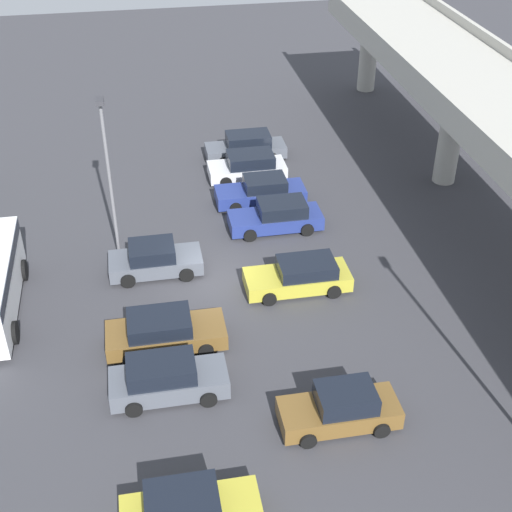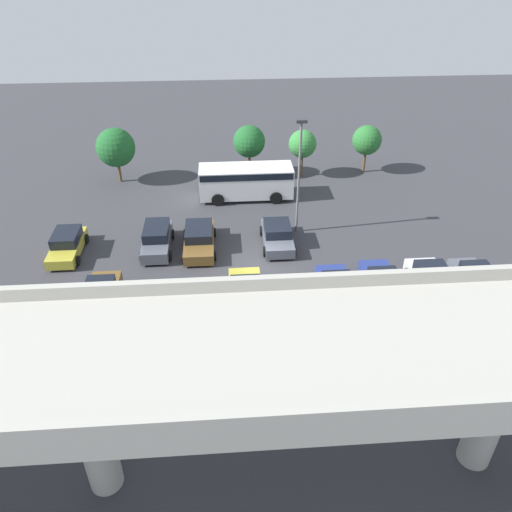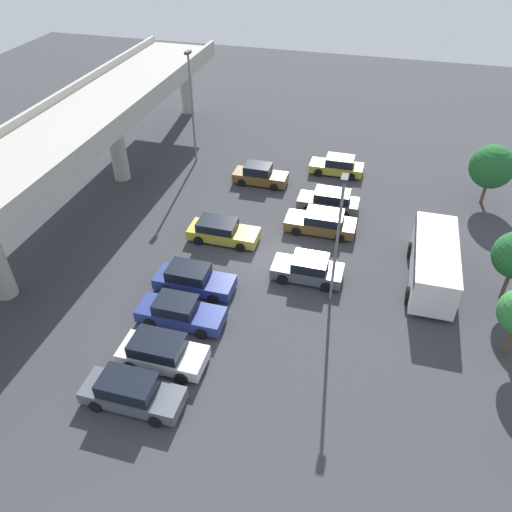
{
  "view_description": "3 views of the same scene",
  "coord_description": "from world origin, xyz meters",
  "views": [
    {
      "loc": [
        26.72,
        -2.86,
        19.48
      ],
      "look_at": [
        0.37,
        1.99,
        1.38
      ],
      "focal_mm": 50.0,
      "sensor_mm": 36.0,
      "label": 1
    },
    {
      "loc": [
        2.39,
        26.31,
        18.15
      ],
      "look_at": [
        0.58,
        1.42,
        1.72
      ],
      "focal_mm": 35.0,
      "sensor_mm": 36.0,
      "label": 2
    },
    {
      "loc": [
        -24.85,
        -5.71,
        19.98
      ],
      "look_at": [
        -0.97,
        0.82,
        0.87
      ],
      "focal_mm": 35.0,
      "sensor_mm": 36.0,
      "label": 3
    }
  ],
  "objects": [
    {
      "name": "parked_car_9",
      "position": [
        12.82,
        -2.41,
        0.71
      ],
      "size": [
        2.03,
        4.35,
        1.51
      ],
      "rotation": [
        0.0,
        0.0,
        1.57
      ],
      "color": "gold",
      "rests_on": "ground_plane"
    },
    {
      "name": "highway_overpass",
      "position": [
        -0.0,
        14.46,
        5.97
      ],
      "size": [
        45.48,
        6.44,
        7.35
      ],
      "color": "#ADAAA0",
      "rests_on": "ground_plane"
    },
    {
      "name": "parked_car_8",
      "position": [
        9.55,
        3.39,
        0.73
      ],
      "size": [
        1.96,
        4.31,
        1.6
      ],
      "rotation": [
        0.0,
        0.0,
        -1.57
      ],
      "color": "brown",
      "rests_on": "ground_plane"
    },
    {
      "name": "tree_front_left",
      "position": [
        -10.12,
        -14.14,
        2.91
      ],
      "size": [
        2.52,
        2.52,
        4.18
      ],
      "color": "brown",
      "rests_on": "ground_plane"
    },
    {
      "name": "parked_car_0",
      "position": [
        -12.37,
        3.75,
        0.74
      ],
      "size": [
        2.05,
        4.85,
        1.58
      ],
      "rotation": [
        0.0,
        0.0,
        -1.57
      ],
      "color": "#515660",
      "rests_on": "ground_plane"
    },
    {
      "name": "parked_car_3",
      "position": [
        -3.97,
        3.9,
        0.72
      ],
      "size": [
        2.1,
        4.77,
        1.55
      ],
      "rotation": [
        0.0,
        0.0,
        -1.57
      ],
      "color": "navy",
      "rests_on": "ground_plane"
    },
    {
      "name": "ground_plane",
      "position": [
        0.0,
        0.0,
        0.0
      ],
      "size": [
        94.73,
        94.73,
        0.0
      ],
      "primitive_type": "plane",
      "color": "#38383D"
    },
    {
      "name": "tree_front_far_right",
      "position": [
        11.09,
        -13.66,
        3.03
      ],
      "size": [
        3.2,
        3.2,
        4.64
      ],
      "color": "brown",
      "rests_on": "ground_plane"
    },
    {
      "name": "tree_front_right",
      "position": [
        0.04,
        -13.91,
        3.15
      ],
      "size": [
        2.7,
        2.7,
        4.51
      ],
      "color": "brown",
      "rests_on": "ground_plane"
    },
    {
      "name": "shuttle_bus",
      "position": [
        0.56,
        -9.83,
        1.56
      ],
      "size": [
        7.33,
        2.79,
        2.6
      ],
      "rotation": [
        0.0,
        0.0,
        3.14
      ],
      "color": "white",
      "rests_on": "ground_plane"
    },
    {
      "name": "parked_car_4",
      "position": [
        -1.17,
        -2.54,
        0.71
      ],
      "size": [
        2.16,
        4.32,
        1.53
      ],
      "rotation": [
        0.0,
        0.0,
        1.57
      ],
      "color": "#515660",
      "rests_on": "ground_plane"
    },
    {
      "name": "parked_car_5",
      "position": [
        1.31,
        3.84,
        0.69
      ],
      "size": [
        2.14,
        4.76,
        1.45
      ],
      "rotation": [
        0.0,
        0.0,
        -1.57
      ],
      "color": "gold",
      "rests_on": "ground_plane"
    },
    {
      "name": "parked_car_6",
      "position": [
        4.13,
        -2.5,
        0.71
      ],
      "size": [
        2.22,
        4.85,
        1.5
      ],
      "rotation": [
        0.0,
        0.0,
        1.57
      ],
      "color": "brown",
      "rests_on": "ground_plane"
    },
    {
      "name": "lamp_post_near_aisle",
      "position": [
        -2.71,
        -4.19,
        4.75
      ],
      "size": [
        0.7,
        0.35,
        8.13
      ],
      "color": "slate",
      "rests_on": "ground_plane"
    },
    {
      "name": "parked_car_2",
      "position": [
        -6.75,
        3.61,
        0.7
      ],
      "size": [
        2.07,
        4.86,
        1.51
      ],
      "rotation": [
        0.0,
        0.0,
        -1.57
      ],
      "color": "navy",
      "rests_on": "ground_plane"
    },
    {
      "name": "parked_car_1",
      "position": [
        -9.74,
        3.39,
        0.75
      ],
      "size": [
        2.2,
        4.45,
        1.55
      ],
      "rotation": [
        0.0,
        0.0,
        -1.57
      ],
      "color": "silver",
      "rests_on": "ground_plane"
    },
    {
      "name": "parked_car_7",
      "position": [
        6.95,
        -2.62,
        0.77
      ],
      "size": [
        2.02,
        4.42,
        1.62
      ],
      "rotation": [
        0.0,
        0.0,
        1.57
      ],
      "color": "#515660",
      "rests_on": "ground_plane"
    },
    {
      "name": "tree_front_centre",
      "position": [
        -4.46,
        -13.63,
        2.92
      ],
      "size": [
        2.35,
        2.35,
        4.12
      ],
      "color": "brown",
      "rests_on": "ground_plane"
    }
  ]
}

